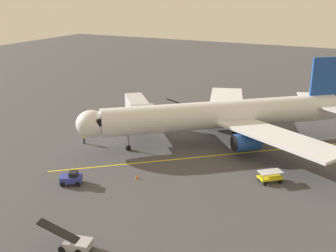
% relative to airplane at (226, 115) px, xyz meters
% --- Properties ---
extents(ground_plane, '(220.00, 220.00, 0.00)m').
position_rel_airplane_xyz_m(ground_plane, '(1.36, 1.06, -4.00)').
color(ground_plane, '#424244').
extents(apron_lead_in_line, '(30.71, 26.00, 0.01)m').
position_rel_airplane_xyz_m(apron_lead_in_line, '(0.21, 6.18, -4.00)').
color(apron_lead_in_line, yellow).
rests_on(apron_lead_in_line, ground).
extents(airplane, '(33.69, 32.24, 11.50)m').
position_rel_airplane_xyz_m(airplane, '(0.00, 0.00, 0.00)').
color(airplane, silver).
rests_on(airplane, ground).
extents(jet_bridge, '(8.93, 9.98, 5.40)m').
position_rel_airplane_xyz_m(jet_bridge, '(12.08, 3.18, -0.24)').
color(jet_bridge, '#B7B7BC').
rests_on(jet_bridge, ground).
extents(ground_crew_marshaller, '(0.40, 0.47, 1.71)m').
position_rel_airplane_xyz_m(ground_crew_marshaller, '(17.37, 9.59, -3.12)').
color(ground_crew_marshaller, '#23232D').
rests_on(ground_crew_marshaller, ground).
extents(belt_loader_near_nose, '(4.24, 3.91, 2.32)m').
position_rel_airplane_xyz_m(belt_loader_near_nose, '(11.99, -12.08, -3.29)').
color(belt_loader_near_nose, '#9E9EA3').
rests_on(belt_loader_near_nose, ground).
extents(baggage_cart_portside, '(2.87, 2.78, 1.27)m').
position_rel_airplane_xyz_m(baggage_cart_portside, '(-8.80, 9.92, -3.35)').
color(baggage_cart_portside, yellow).
rests_on(baggage_cart_portside, ground).
extents(tug_starboard_side, '(2.74, 2.43, 1.50)m').
position_rel_airplane_xyz_m(tug_starboard_side, '(10.82, 20.35, -3.30)').
color(tug_starboard_side, '#2D3899').
rests_on(tug_starboard_side, ground).
extents(belt_loader_rear_apron, '(4.73, 2.17, 2.32)m').
position_rel_airplane_xyz_m(belt_loader_rear_apron, '(2.71, 29.88, -3.29)').
color(belt_loader_rear_apron, '#9E9EA3').
rests_on(belt_loader_rear_apron, ground).
extents(safety_cone_nose_left, '(0.32, 0.32, 0.55)m').
position_rel_airplane_xyz_m(safety_cone_nose_left, '(5.01, 15.96, -3.73)').
color(safety_cone_nose_left, '#F2590F').
rests_on(safety_cone_nose_left, ground).
extents(safety_cone_nose_right, '(0.32, 0.32, 0.55)m').
position_rel_airplane_xyz_m(safety_cone_nose_right, '(21.96, -3.52, -3.73)').
color(safety_cone_nose_right, '#F2590F').
rests_on(safety_cone_nose_right, ground).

